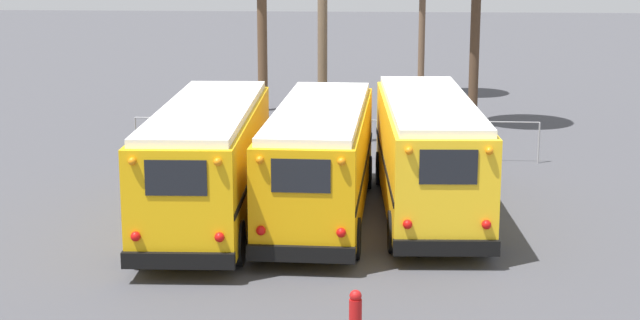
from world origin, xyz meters
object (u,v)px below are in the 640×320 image
object	(u,v)px
utility_pole	(322,17)
fire_hydrant	(355,316)
school_bus_1	(320,158)
school_bus_0	(208,160)
school_bus_2	(428,152)

from	to	relation	value
utility_pole	fire_hydrant	bearing A→B (deg)	-84.27
utility_pole	fire_hydrant	world-z (taller)	utility_pole
fire_hydrant	school_bus_1	bearing A→B (deg)	98.39
fire_hydrant	utility_pole	bearing A→B (deg)	95.73
school_bus_0	school_bus_1	bearing A→B (deg)	13.72
school_bus_1	utility_pole	world-z (taller)	utility_pole
school_bus_1	school_bus_2	distance (m)	2.96
utility_pole	fire_hydrant	distance (m)	18.45
school_bus_1	utility_pole	bearing A→B (deg)	93.39
school_bus_0	school_bus_1	world-z (taller)	school_bus_0
school_bus_1	school_bus_2	size ratio (longest dim) A/B	1.00
school_bus_2	fire_hydrant	bearing A→B (deg)	-100.54
school_bus_0	fire_hydrant	size ratio (longest dim) A/B	9.35
utility_pole	fire_hydrant	size ratio (longest dim) A/B	8.89
school_bus_0	fire_hydrant	distance (m)	8.76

